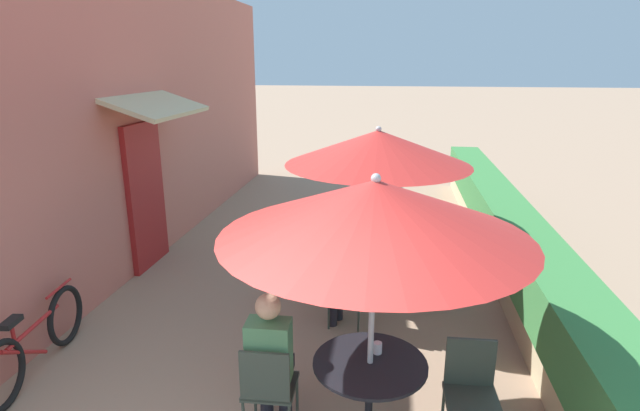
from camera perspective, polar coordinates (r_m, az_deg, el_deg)
The scene contains 15 objects.
cafe_facade_wall at distance 7.89m, azimuth -19.52°, elevation 9.20°, with size 0.98×11.22×4.20m.
planter_hedge at distance 7.55m, azimuth 20.45°, elevation -3.31°, with size 0.60×10.22×1.01m.
patio_table_near at distance 4.08m, azimuth 5.67°, elevation -19.38°, with size 0.87×0.87×0.73m.
patio_umbrella_near at distance 3.46m, azimuth 6.31°, elevation -0.39°, with size 2.21×2.21×2.20m.
cafe_chair_near_left at distance 4.24m, azimuth 16.87°, elevation -19.26°, with size 0.41×0.41×0.87m.
cafe_chair_near_right at distance 4.12m, azimuth -5.93°, elevation -19.72°, with size 0.41×0.41×0.87m.
seated_patron_near_right at distance 4.11m, azimuth -5.65°, elevation -16.90°, with size 0.35×0.41×1.25m.
coffee_cup_near at distance 4.07m, azimuth 6.59°, elevation -15.86°, with size 0.07×0.07×0.09m.
patio_table_mid at distance 6.33m, azimuth 6.23°, elevation -5.89°, with size 0.87×0.87×0.73m.
patio_umbrella_mid at distance 5.95m, azimuth 6.64°, elevation 6.59°, with size 2.21×2.21×2.20m.
cafe_chair_mid_left at distance 5.65m, azimuth 4.19°, elevation -9.09°, with size 0.50×0.50×0.87m.
seated_patron_mid_left at distance 5.62m, azimuth 3.16°, elevation -7.31°, with size 0.48×0.43×1.25m.
cafe_chair_mid_right at distance 6.58m, azimuth 12.82°, elevation -5.69°, with size 0.48×0.48×0.87m.
cafe_chair_mid_back at distance 6.87m, azimuth 1.57°, elevation -4.34°, with size 0.57×0.57×0.87m.
bicycle_leaning at distance 5.66m, azimuth -29.70°, elevation -13.34°, with size 0.26×1.70×0.73m.
Camera 1 is at (1.12, -1.46, 2.93)m, focal length 28.00 mm.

